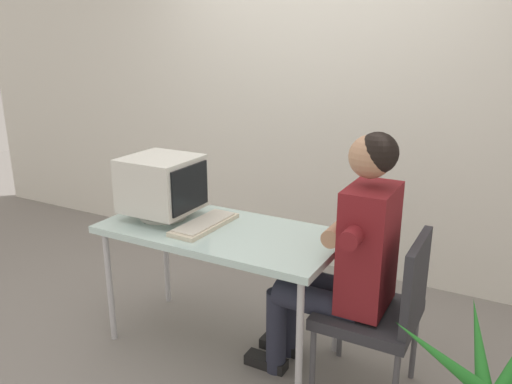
% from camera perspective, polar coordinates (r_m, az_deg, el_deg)
% --- Properties ---
extents(ground_plane, '(12.00, 12.00, 0.00)m').
position_cam_1_polar(ground_plane, '(3.19, -3.81, -16.75)').
color(ground_plane, gray).
extents(wall_back, '(8.00, 0.10, 3.00)m').
position_cam_1_polar(wall_back, '(3.81, 11.35, 12.61)').
color(wall_back, silver).
rests_on(wall_back, ground_plane).
extents(desk, '(1.35, 0.65, 0.75)m').
position_cam_1_polar(desk, '(2.87, -4.08, -5.18)').
color(desk, '#B7B7BC').
rests_on(desk, ground_plane).
extents(crt_monitor, '(0.41, 0.39, 0.37)m').
position_cam_1_polar(crt_monitor, '(3.01, -10.50, 0.86)').
color(crt_monitor, silver).
rests_on(crt_monitor, desk).
extents(keyboard, '(0.19, 0.46, 0.03)m').
position_cam_1_polar(keyboard, '(2.88, -5.84, -3.62)').
color(keyboard, beige).
rests_on(keyboard, desk).
extents(office_chair, '(0.47, 0.47, 0.88)m').
position_cam_1_polar(office_chair, '(2.64, 14.08, -12.48)').
color(office_chair, '#4C4C51').
rests_on(office_chair, ground_plane).
extents(person_seated, '(0.74, 0.55, 1.37)m').
position_cam_1_polar(person_seated, '(2.58, 10.14, -6.97)').
color(person_seated, maroon).
rests_on(person_seated, ground_plane).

